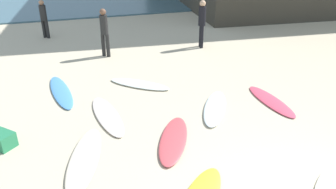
# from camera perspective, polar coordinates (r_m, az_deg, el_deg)

# --- Properties ---
(surfboard_0) EXTENTS (1.37, 2.00, 0.09)m
(surfboard_0) POSITION_cam_1_polar(r_m,az_deg,el_deg) (7.39, 0.95, -7.72)
(surfboard_0) COLOR #DD4E54
(surfboard_0) RESTS_ON ground_plane
(surfboard_1) EXTENTS (0.81, 2.23, 0.07)m
(surfboard_1) POSITION_cam_1_polar(r_m,az_deg,el_deg) (8.44, -10.36, -3.58)
(surfboard_1) COLOR #F2DED0
(surfboard_1) RESTS_ON ground_plane
(surfboard_5) EXTENTS (0.83, 2.46, 0.07)m
(surfboard_5) POSITION_cam_1_polar(r_m,az_deg,el_deg) (10.02, -17.88, 0.48)
(surfboard_5) COLOR #4D93DD
(surfboard_5) RESTS_ON ground_plane
(surfboard_6) EXTENTS (1.84, 1.67, 0.08)m
(surfboard_6) POSITION_cam_1_polar(r_m,az_deg,el_deg) (10.04, -4.91, 1.79)
(surfboard_6) COLOR white
(surfboard_6) RESTS_ON ground_plane
(surfboard_7) EXTENTS (1.49, 2.00, 0.09)m
(surfboard_7) POSITION_cam_1_polar(r_m,az_deg,el_deg) (8.74, 8.06, -2.24)
(surfboard_7) COLOR white
(surfboard_7) RESTS_ON ground_plane
(surfboard_8) EXTENTS (0.57, 2.00, 0.06)m
(surfboard_8) POSITION_cam_1_polar(r_m,az_deg,el_deg) (9.45, 17.24, -1.05)
(surfboard_8) COLOR #E04860
(surfboard_8) RESTS_ON ground_plane
(surfboard_9) EXTENTS (1.16, 2.33, 0.08)m
(surfboard_9) POSITION_cam_1_polar(r_m,az_deg,el_deg) (7.03, -14.13, -10.61)
(surfboard_9) COLOR #F3E0C5
(surfboard_9) RESTS_ON ground_plane
(beachgoer_near) EXTENTS (0.40, 0.40, 1.75)m
(beachgoer_near) POSITION_cam_1_polar(r_m,az_deg,el_deg) (12.38, -10.87, 10.76)
(beachgoer_near) COLOR black
(beachgoer_near) RESTS_ON ground_plane
(beachgoer_mid) EXTENTS (0.33, 0.34, 1.84)m
(beachgoer_mid) POSITION_cam_1_polar(r_m,az_deg,el_deg) (13.27, 5.84, 12.38)
(beachgoer_mid) COLOR black
(beachgoer_mid) RESTS_ON ground_plane
(beachgoer_far) EXTENTS (0.40, 0.40, 1.62)m
(beachgoer_far) POSITION_cam_1_polar(r_m,az_deg,el_deg) (15.45, -20.55, 12.29)
(beachgoer_far) COLOR black
(beachgoer_far) RESTS_ON ground_plane
(beach_cooler) EXTENTS (0.62, 0.63, 0.33)m
(beach_cooler) POSITION_cam_1_polar(r_m,az_deg,el_deg) (7.98, -26.59, -6.99)
(beach_cooler) COLOR #287F51
(beach_cooler) RESTS_ON ground_plane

